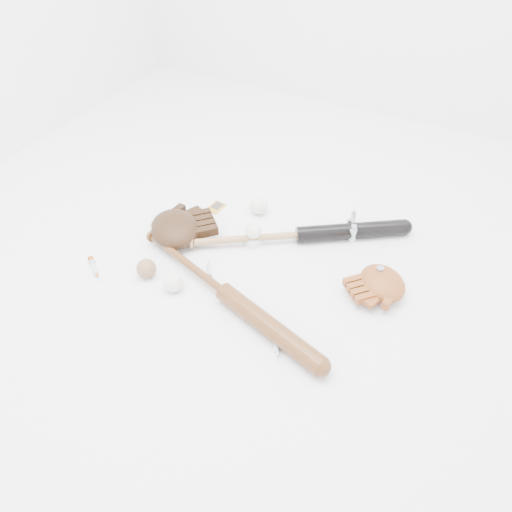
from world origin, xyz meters
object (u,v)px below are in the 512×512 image
at_px(pedestal, 253,240).
at_px(bat_wood, 225,292).
at_px(bat_dark, 299,235).
at_px(glove_dark, 175,228).

bearing_deg(pedestal, bat_wood, -81.08).
relative_size(bat_dark, pedestal, 15.09).
bearing_deg(bat_dark, bat_wood, -138.14).
bearing_deg(pedestal, bat_dark, 31.41).
bearing_deg(bat_dark, pedestal, 177.96).
distance_m(bat_dark, glove_dark, 0.52).
xyz_separation_m(bat_wood, pedestal, (-0.05, 0.33, -0.02)).
height_order(bat_dark, bat_wood, same).
height_order(bat_wood, glove_dark, glove_dark).
relative_size(glove_dark, pedestal, 4.57).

